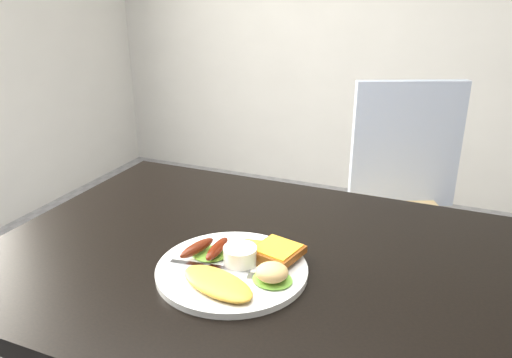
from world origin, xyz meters
name	(u,v)px	position (x,y,z in m)	size (l,w,h in m)	color
dining_table	(276,267)	(0.00, 0.00, 0.73)	(1.20, 0.80, 0.04)	black
dining_chair	(392,224)	(0.13, 0.87, 0.45)	(0.41, 0.41, 0.05)	tan
person	(440,217)	(0.29, 0.50, 0.68)	(0.49, 0.33, 1.36)	navy
plate	(232,270)	(-0.06, -0.08, 0.76)	(0.29, 0.29, 0.01)	white
lettuce_left	(210,254)	(-0.12, -0.06, 0.77)	(0.07, 0.07, 0.01)	#49842C
lettuce_right	(272,280)	(0.03, -0.10, 0.77)	(0.08, 0.07, 0.01)	#689939
omelette	(217,283)	(-0.05, -0.16, 0.77)	(0.16, 0.08, 0.02)	yellow
sausage_a	(197,248)	(-0.14, -0.07, 0.78)	(0.02, 0.09, 0.02)	brown
sausage_b	(217,249)	(-0.10, -0.06, 0.78)	(0.02, 0.09, 0.02)	#5D1400
ramekin	(240,256)	(-0.05, -0.07, 0.78)	(0.07, 0.07, 0.04)	white
toast_a	(257,253)	(-0.03, -0.03, 0.77)	(0.08, 0.08, 0.01)	brown
toast_b	(277,252)	(0.01, -0.02, 0.78)	(0.09, 0.09, 0.01)	#994A17
potato_salad	(272,272)	(0.03, -0.11, 0.79)	(0.06, 0.06, 0.03)	beige
fork	(210,267)	(-0.10, -0.10, 0.76)	(0.16, 0.01, 0.00)	#ADAFB7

